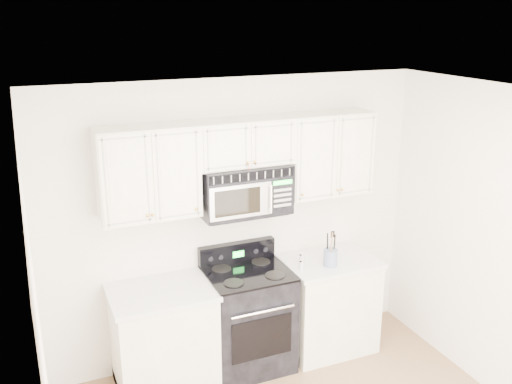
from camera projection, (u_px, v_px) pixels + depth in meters
room at (335, 310)px, 3.64m from camera, size 3.51×3.51×2.61m
base_cabinet_left at (164, 342)px, 4.87m from camera, size 0.86×0.65×0.92m
base_cabinet_right at (327, 306)px, 5.47m from camera, size 0.86×0.65×0.92m
range at (248, 317)px, 5.15m from camera, size 0.73×0.66×1.11m
upper_cabinets at (243, 158)px, 4.84m from camera, size 2.44×0.37×0.75m
microwave at (244, 189)px, 4.89m from camera, size 0.78×0.44×0.43m
utensil_crock at (331, 257)px, 5.15m from camera, size 0.13×0.13×0.34m
shaker_salt at (302, 265)px, 5.07m from camera, size 0.04×0.04×0.10m
shaker_pepper at (302, 259)px, 5.18m from camera, size 0.05×0.05×0.11m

